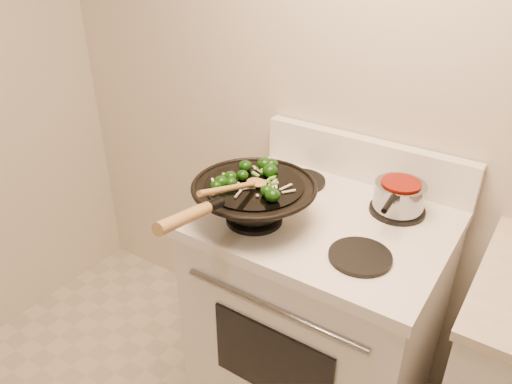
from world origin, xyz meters
The scene contains 5 objects.
stove centered at (-0.28, 1.17, 0.47)m, with size 0.78×0.67×1.08m.
wok centered at (-0.46, 1.02, 1.00)m, with size 0.39×0.64×0.23m.
stirfry centered at (-0.47, 1.04, 1.07)m, with size 0.26×0.26×0.04m.
wooden_spoon centered at (-0.45, 0.94, 1.09)m, with size 0.07×0.30×0.11m.
saucepan centered at (-0.10, 1.32, 0.98)m, with size 0.16×0.26×0.10m.
Camera 1 is at (0.28, -0.09, 1.78)m, focal length 35.00 mm.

